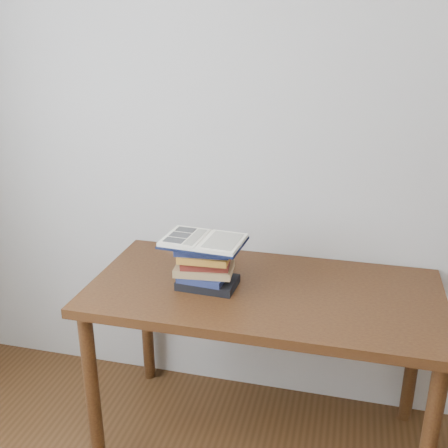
# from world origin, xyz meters

# --- Properties ---
(room_shell) EXTENTS (3.54, 3.54, 2.62)m
(room_shell) POSITION_xyz_m (-0.08, 0.01, 1.63)
(room_shell) COLOR #BBBAB1
(room_shell) RESTS_ON ground
(desk) EXTENTS (1.44, 0.72, 0.77)m
(desk) POSITION_xyz_m (-0.09, 1.38, 0.67)
(desk) COLOR #4B2D12
(desk) RESTS_ON ground
(book_stack) EXTENTS (0.26, 0.19, 0.18)m
(book_stack) POSITION_xyz_m (-0.33, 1.34, 0.86)
(book_stack) COLOR black
(book_stack) RESTS_ON desk
(open_book) EXTENTS (0.34, 0.25, 0.03)m
(open_book) POSITION_xyz_m (-0.34, 1.36, 0.97)
(open_book) COLOR black
(open_book) RESTS_ON book_stack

